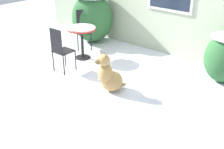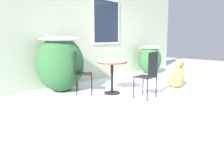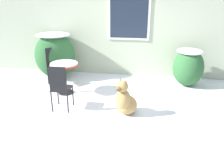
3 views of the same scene
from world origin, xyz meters
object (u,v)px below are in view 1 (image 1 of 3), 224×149
(patio_table, at_px, (82,33))
(patio_chair_far_side, at_px, (61,49))
(patio_chair_near_table, at_px, (84,28))
(dog, at_px, (109,77))

(patio_table, distance_m, patio_chair_far_side, 0.86)
(patio_table, height_order, patio_chair_near_table, patio_chair_near_table)
(patio_table, relative_size, patio_chair_far_side, 0.78)
(patio_chair_near_table, bearing_deg, patio_table, -95.65)
(patio_chair_near_table, height_order, dog, patio_chair_near_table)
(patio_table, distance_m, patio_chair_near_table, 0.72)
(patio_chair_near_table, relative_size, dog, 1.27)
(patio_table, distance_m, dog, 1.76)
(patio_chair_far_side, bearing_deg, patio_chair_near_table, -63.59)
(dog, bearing_deg, patio_chair_near_table, -179.89)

